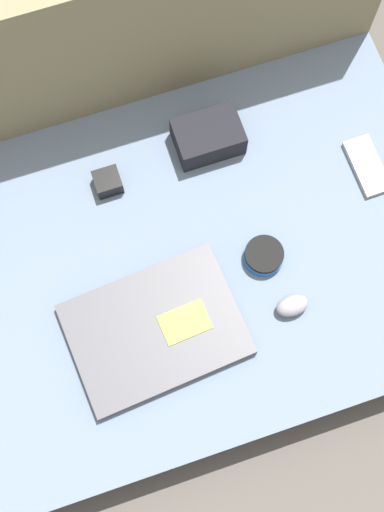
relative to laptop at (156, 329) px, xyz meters
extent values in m
plane|color=#4C4742|center=(0.11, 0.11, -0.14)|extent=(8.00, 8.00, 0.00)
cube|color=slate|center=(0.11, 0.11, -0.08)|extent=(1.05, 0.72, 0.13)
cube|color=#756B4C|center=(0.11, 0.58, 0.11)|extent=(1.05, 0.20, 0.50)
cube|color=#47474C|center=(0.00, 0.00, 0.00)|extent=(0.34, 0.25, 0.03)
cube|color=yellow|center=(0.06, -0.01, 0.01)|extent=(0.09, 0.07, 0.00)
ellipsoid|color=gray|center=(0.26, -0.04, 0.01)|extent=(0.06, 0.04, 0.04)
cylinder|color=#1E569E|center=(0.24, 0.07, 0.00)|extent=(0.08, 0.08, 0.02)
cylinder|color=black|center=(0.24, 0.07, 0.01)|extent=(0.08, 0.08, 0.01)
cube|color=#99999E|center=(0.51, 0.18, -0.01)|extent=(0.06, 0.13, 0.01)
cube|color=black|center=(0.22, 0.34, 0.02)|extent=(0.13, 0.09, 0.06)
cube|color=black|center=(0.00, 0.31, 0.01)|extent=(0.05, 0.05, 0.04)
camera|label=1|loc=(-0.01, -0.25, 1.33)|focal=50.00mm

